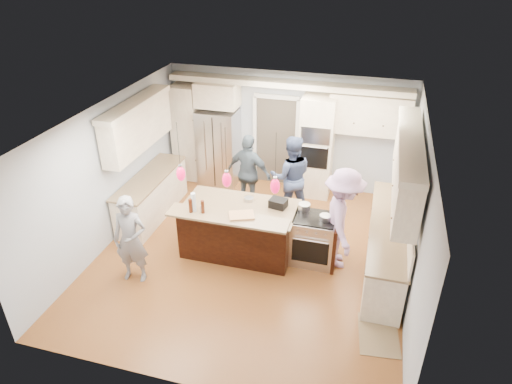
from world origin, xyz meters
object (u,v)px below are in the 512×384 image
kitchen_island (239,228)px  person_bar_end (131,240)px  person_far_left (291,177)px  island_range (315,239)px  refrigerator (219,147)px

kitchen_island → person_bar_end: size_ratio=1.31×
person_bar_end → person_far_left: size_ratio=0.89×
island_range → person_bar_end: 3.22m
person_bar_end → person_far_left: (2.15, 2.79, 0.10)m
kitchen_island → island_range: kitchen_island is taller
island_range → person_bar_end: person_bar_end is taller
island_range → person_far_left: (-0.76, 1.45, 0.44)m
refrigerator → person_bar_end: size_ratio=1.12×
person_bar_end → person_far_left: 3.52m
refrigerator → kitchen_island: 2.91m
kitchen_island → refrigerator: bearing=116.9°
person_bar_end → person_far_left: bearing=44.9°
person_far_left → island_range: bearing=101.2°
refrigerator → person_far_left: size_ratio=1.00×
refrigerator → person_far_left: refrigerator is taller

